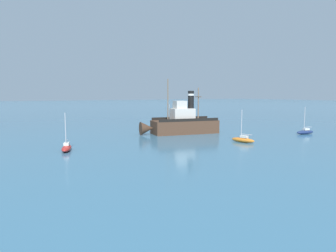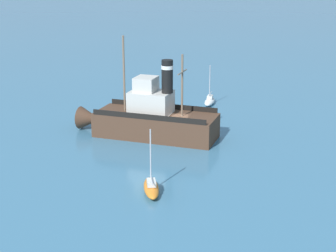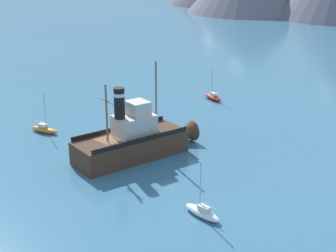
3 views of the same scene
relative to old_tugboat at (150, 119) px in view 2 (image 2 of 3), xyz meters
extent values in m
plane|color=teal|center=(-1.08, -2.58, -1.83)|extent=(600.00, 600.00, 0.00)
cube|color=#4C3323|center=(-0.12, -0.60, -0.63)|extent=(6.58, 12.61, 2.40)
cone|color=#4C3323|center=(1.24, 6.47, -0.63)|extent=(2.76, 2.80, 2.35)
cube|color=beige|center=(-0.02, -0.11, 1.67)|extent=(3.70, 4.49, 2.20)
cube|color=beige|center=(0.07, 0.38, 3.47)|extent=(2.54, 2.38, 1.40)
cylinder|color=black|center=(-0.34, -1.78, 4.37)|extent=(1.10, 1.10, 3.20)
cylinder|color=silver|center=(-0.34, -1.78, 5.27)|extent=(1.16, 1.16, 0.35)
cylinder|color=#75604C|center=(0.51, 2.64, 4.32)|extent=(0.20, 0.20, 7.50)
cylinder|color=#75604C|center=(-0.62, -3.26, 3.57)|extent=(0.20, 0.20, 6.00)
cylinder|color=#75604C|center=(-0.62, -3.26, 4.89)|extent=(2.58, 0.61, 0.12)
cube|color=black|center=(-2.23, -0.20, 0.82)|extent=(2.27, 11.22, 0.50)
cube|color=black|center=(2.00, -1.01, 0.82)|extent=(2.27, 11.22, 0.50)
ellipsoid|color=white|center=(13.25, -5.11, -1.48)|extent=(3.89, 1.48, 0.70)
cube|color=silver|center=(13.45, -5.13, -0.95)|extent=(1.16, 0.75, 0.36)
cylinder|color=#B7B7BC|center=(12.95, -5.08, 0.97)|extent=(0.10, 0.10, 4.20)
cylinder|color=#B7B7BC|center=(13.85, -5.18, -0.58)|extent=(1.80, 0.26, 0.08)
ellipsoid|color=orange|center=(-13.18, -2.39, -1.48)|extent=(3.95, 2.02, 0.70)
cube|color=silver|center=(-13.37, -2.44, -0.95)|extent=(1.23, 0.90, 0.36)
cylinder|color=#B7B7BC|center=(-12.89, -2.32, 0.97)|extent=(0.10, 0.10, 4.20)
cylinder|color=#B7B7BC|center=(-13.76, -2.54, -0.58)|extent=(1.76, 0.53, 0.08)
camera|label=1|loc=(-45.74, 29.90, 5.41)|focal=32.00mm
camera|label=2|loc=(-48.10, -8.59, 14.49)|focal=55.00mm
camera|label=3|loc=(36.62, -34.63, 19.61)|focal=55.00mm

